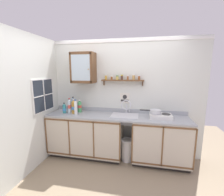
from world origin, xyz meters
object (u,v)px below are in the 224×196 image
at_px(hot_plate_stove, 161,116).
at_px(saucepan, 155,111).
at_px(bottle_water_clear_1, 69,106).
at_px(bottle_juice_amber_3, 74,107).
at_px(wall_cabinet, 83,68).
at_px(bottle_opaque_white_0, 76,108).
at_px(bottle_water_blue_4, 73,105).
at_px(sink, 125,117).
at_px(bottle_soda_green_5, 80,106).
at_px(warning_sign, 125,98).
at_px(bottle_detergent_teal_2, 64,109).
at_px(trash_bin, 127,150).

xyz_separation_m(hot_plate_stove, saucepan, (-0.10, 0.02, 0.08)).
bearing_deg(bottle_water_clear_1, saucepan, 0.56).
bearing_deg(hot_plate_stove, bottle_water_clear_1, 179.89).
bearing_deg(bottle_water_clear_1, bottle_juice_amber_3, -8.20).
relative_size(bottle_juice_amber_3, wall_cabinet, 0.49).
xyz_separation_m(bottle_opaque_white_0, bottle_water_blue_4, (-0.15, 0.19, 0.01)).
distance_m(saucepan, bottle_water_blue_4, 1.72).
xyz_separation_m(sink, bottle_soda_green_5, (-0.99, 0.06, 0.15)).
xyz_separation_m(saucepan, warning_sign, (-0.61, 0.27, 0.18)).
relative_size(bottle_opaque_white_0, wall_cabinet, 0.50).
xyz_separation_m(bottle_water_clear_1, warning_sign, (1.13, 0.28, 0.16)).
xyz_separation_m(bottle_soda_green_5, warning_sign, (0.96, 0.17, 0.18)).
distance_m(bottle_water_blue_4, bottle_soda_green_5, 0.15).
bearing_deg(hot_plate_stove, bottle_detergent_teal_2, -179.46).
xyz_separation_m(saucepan, bottle_detergent_teal_2, (-1.86, -0.04, -0.03)).
height_order(sink, bottle_opaque_white_0, bottle_opaque_white_0).
bearing_deg(warning_sign, bottle_opaque_white_0, -158.75).
xyz_separation_m(hot_plate_stove, warning_sign, (-0.72, 0.29, 0.27)).
height_order(hot_plate_stove, wall_cabinet, wall_cabinet).
height_order(sink, bottle_water_blue_4, bottle_water_blue_4).
relative_size(hot_plate_stove, bottle_detergent_teal_2, 1.84).
relative_size(bottle_detergent_teal_2, warning_sign, 0.98).
distance_m(bottle_opaque_white_0, bottle_detergent_teal_2, 0.30).
bearing_deg(sink, bottle_soda_green_5, 176.27).
xyz_separation_m(bottle_juice_amber_3, bottle_water_blue_4, (-0.07, 0.12, 0.02)).
distance_m(sink, bottle_water_clear_1, 1.18).
bearing_deg(bottle_detergent_teal_2, bottle_juice_amber_3, 2.08).
bearing_deg(saucepan, bottle_juice_amber_3, -178.90).
bearing_deg(wall_cabinet, saucepan, -4.52).
height_order(bottle_detergent_teal_2, bottle_juice_amber_3, bottle_juice_amber_3).
relative_size(bottle_juice_amber_3, bottle_soda_green_5, 1.11).
bearing_deg(bottle_detergent_teal_2, sink, 3.08).
relative_size(bottle_detergent_teal_2, bottle_water_blue_4, 0.66).
xyz_separation_m(bottle_detergent_teal_2, wall_cabinet, (0.39, 0.15, 0.84)).
xyz_separation_m(bottle_water_clear_1, bottle_soda_green_5, (0.18, 0.11, -0.02)).
distance_m(sink, bottle_juice_amber_3, 1.08).
bearing_deg(bottle_detergent_teal_2, wall_cabinet, 21.39).
bearing_deg(trash_bin, saucepan, 5.59).
xyz_separation_m(sink, saucepan, (0.58, -0.03, 0.15)).
bearing_deg(sink, bottle_juice_amber_3, -176.72).
relative_size(hot_plate_stove, bottle_opaque_white_0, 1.30).
distance_m(bottle_water_clear_1, warning_sign, 1.18).
height_order(saucepan, bottle_juice_amber_3, bottle_juice_amber_3).
height_order(sink, hot_plate_stove, sink).
distance_m(saucepan, trash_bin, 0.96).
relative_size(bottle_opaque_white_0, bottle_soda_green_5, 1.15).
bearing_deg(saucepan, bottle_detergent_teal_2, -178.79).
height_order(bottle_detergent_teal_2, warning_sign, warning_sign).
bearing_deg(bottle_opaque_white_0, saucepan, 3.82).
bearing_deg(bottle_opaque_white_0, bottle_water_blue_4, 127.34).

